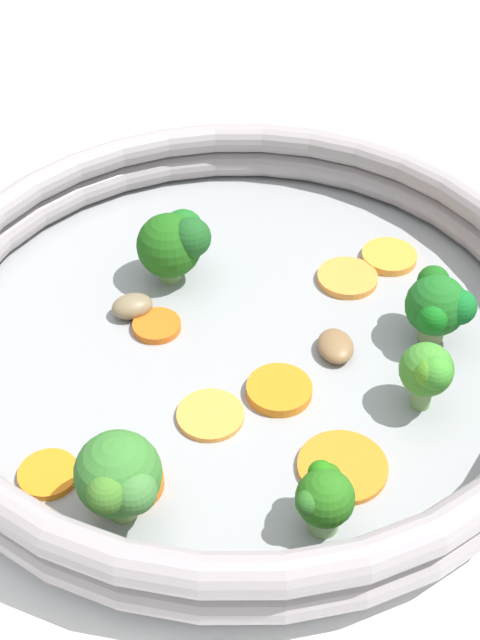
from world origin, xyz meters
name	(u,v)px	position (x,y,z in m)	size (l,w,h in m)	color
ground_plane	(240,353)	(0.00, 0.00, 0.00)	(4.00, 4.00, 0.00)	white
skillet	(240,346)	(0.00, 0.00, 0.01)	(0.35, 0.35, 0.01)	#939699
skillet_rim_wall	(240,313)	(0.00, 0.00, 0.03)	(0.37, 0.37, 0.04)	#9A9093
carrot_slice_0	(347,278)	(0.08, -0.04, 0.01)	(0.04, 0.04, 0.00)	orange
carrot_slice_1	(279,390)	(-0.03, -0.04, 0.01)	(0.04, 0.04, 0.01)	orange
carrot_slice_2	(389,257)	(0.11, -0.05, 0.01)	(0.04, 0.04, 0.01)	orange
carrot_slice_3	(125,481)	(-0.12, 0.00, 0.01)	(0.04, 0.04, 0.01)	orange
carrot_slice_4	(157,326)	(-0.02, 0.05, 0.01)	(0.03, 0.03, 0.00)	orange
carrot_slice_5	(342,467)	(-0.06, -0.09, 0.01)	(0.05, 0.05, 0.00)	orange
carrot_slice_6	(48,474)	(-0.13, 0.04, 0.01)	(0.03, 0.03, 0.00)	orange
carrot_slice_7	(210,415)	(-0.06, -0.01, 0.01)	(0.04, 0.04, 0.00)	orange
broccoli_floret_0	(175,242)	(0.03, 0.06, 0.04)	(0.05, 0.05, 0.05)	#719A51
broccoli_floret_1	(428,370)	(0.00, -0.11, 0.04)	(0.03, 0.03, 0.04)	#6F9958
broccoli_floret_2	(119,478)	(-0.14, -0.01, 0.04)	(0.04, 0.04, 0.05)	#6F984F
broccoli_floret_3	(438,305)	(0.05, -0.10, 0.04)	(0.04, 0.04, 0.04)	#7F955A
broccoli_floret_4	(324,497)	(-0.10, -0.09, 0.03)	(0.03, 0.03, 0.04)	#729B5E
mushroom_piece_0	(336,346)	(0.02, -0.05, 0.02)	(0.03, 0.02, 0.01)	olive
mushroom_piece_1	(132,306)	(-0.01, 0.07, 0.02)	(0.02, 0.02, 0.01)	#7D6B4C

